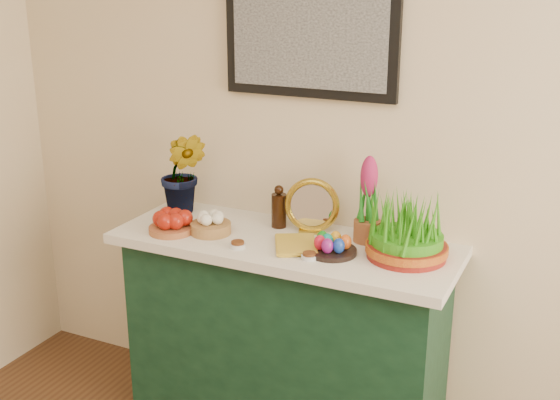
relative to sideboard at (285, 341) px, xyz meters
The scene contains 14 objects.
room 2.35m from the sideboard, 73.70° to the right, with size 4.50×4.54×2.72m.
sideboard is the anchor object (origin of this frame).
tablecloth 0.45m from the sideboard, ahead, with size 1.40×0.55×0.04m, color white.
hyacinth_green 0.90m from the sideboard, behind, with size 0.25×0.21×0.49m, color #1F7E1D.
apple_bowl 0.69m from the sideboard, 163.70° to the right, with size 0.24×0.24×0.09m.
garlic_basket 0.59m from the sideboard, 166.31° to the right, with size 0.17×0.17×0.09m.
vinegar_cruet 0.56m from the sideboard, 126.00° to the left, with size 0.06×0.06×0.18m.
mirror 0.59m from the sideboard, 63.23° to the left, with size 0.23×0.10×0.23m.
book 0.49m from the sideboard, 86.59° to the right, with size 0.14×0.21×0.03m, color gold.
spice_dish_left 0.52m from the sideboard, 127.82° to the right, with size 0.06×0.06×0.03m.
spice_dish_right 0.53m from the sideboard, 41.37° to the right, with size 0.06×0.06×0.03m.
egg_plate 0.55m from the sideboard, 16.51° to the right, with size 0.24×0.24×0.08m.
hyacinth_pink 0.70m from the sideboard, 21.19° to the left, with size 0.11×0.11×0.35m.
wheatgrass_sabzeh 0.76m from the sideboard, ahead, with size 0.31×0.31×0.25m.
Camera 1 is at (0.62, -0.39, 1.92)m, focal length 45.00 mm.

